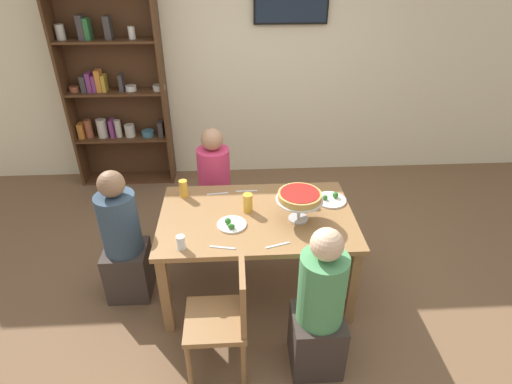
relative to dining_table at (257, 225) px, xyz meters
name	(u,v)px	position (x,y,z in m)	size (l,w,h in m)	color
ground_plane	(257,286)	(0.00, 0.00, -0.65)	(12.00, 12.00, 0.00)	brown
rear_partition	(246,59)	(0.00, 2.20, 0.75)	(8.00, 0.12, 2.80)	beige
dining_table	(257,225)	(0.00, 0.00, 0.00)	(1.50, 0.95, 0.74)	olive
bookshelf	(115,92)	(-1.49, 2.02, 0.46)	(1.10, 0.30, 2.21)	#4C2D19
television	(291,0)	(0.49, 2.11, 1.38)	(0.80, 0.05, 0.48)	black
diner_head_west	(124,245)	(-1.05, 0.01, -0.16)	(0.34, 0.34, 1.15)	#382D28
diner_far_left	(215,193)	(-0.35, 0.76, -0.16)	(0.34, 0.34, 1.15)	#382D28
diner_near_right	(319,313)	(0.36, -0.77, -0.16)	(0.34, 0.34, 1.15)	#382D28
chair_near_left	(226,314)	(-0.24, -0.74, -0.16)	(0.40, 0.40, 0.87)	olive
deep_dish_pizza_stand	(300,198)	(0.31, -0.07, 0.28)	(0.35, 0.35, 0.23)	silver
salad_plate_near_diner	(231,224)	(-0.20, -0.13, 0.11)	(0.22, 0.22, 0.06)	white
salad_plate_far_diner	(331,199)	(0.61, 0.18, 0.10)	(0.25, 0.25, 0.06)	white
beer_glass_amber_tall	(248,203)	(-0.07, 0.06, 0.17)	(0.08, 0.08, 0.15)	gold
beer_glass_amber_short	(301,193)	(0.37, 0.19, 0.17)	(0.06, 0.06, 0.15)	gold
beer_glass_amber_spare	(183,189)	(-0.58, 0.31, 0.17)	(0.07, 0.07, 0.15)	gold
water_glass_clear_near	(181,242)	(-0.54, -0.37, 0.14)	(0.06, 0.06, 0.10)	white
cutlery_fork_near	(218,194)	(-0.31, 0.34, 0.09)	(0.18, 0.02, 0.01)	silver
cutlery_knife_near	(223,248)	(-0.26, -0.38, 0.09)	(0.18, 0.02, 0.01)	silver
cutlery_fork_far	(278,245)	(0.12, -0.38, 0.09)	(0.18, 0.02, 0.01)	silver
cutlery_knife_far	(247,191)	(-0.06, 0.36, 0.09)	(0.18, 0.02, 0.01)	silver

